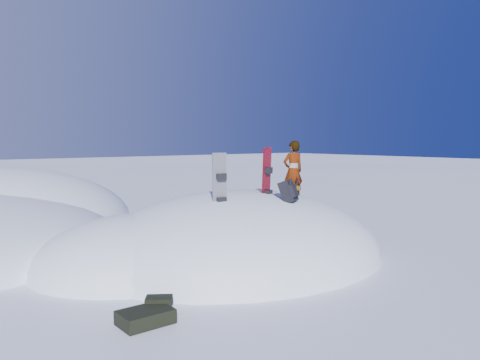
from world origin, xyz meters
TOP-DOWN VIEW (x-y plane):
  - ground at (0.00, 0.00)m, footprint 120.00×120.00m
  - snow_mound at (-0.17, 0.24)m, footprint 8.00×6.00m
  - rock_outcrop at (3.72, 3.01)m, footprint 4.68×4.41m
  - snowboard_red at (0.45, -0.48)m, footprint 0.33×0.25m
  - snowboard_dark at (-0.90, -0.57)m, footprint 0.31×0.21m
  - backpack at (0.46, -1.19)m, footprint 0.48×0.54m
  - gear_pile at (-3.45, -2.29)m, footprint 0.96×0.72m
  - person at (2.24, 0.49)m, footprint 0.65×0.50m

SIDE VIEW (x-z plane):
  - ground at x=0.00m, z-range 0.00..0.00m
  - snow_mound at x=-0.17m, z-range -1.50..1.50m
  - rock_outcrop at x=3.72m, z-range -0.82..0.85m
  - gear_pile at x=-3.45m, z-range 0.00..0.26m
  - backpack at x=0.46m, z-range 1.28..1.85m
  - snowboard_dark at x=-0.90m, z-range 0.79..2.42m
  - snowboard_red at x=0.45m, z-range 0.81..2.51m
  - person at x=2.24m, z-range 1.05..2.63m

